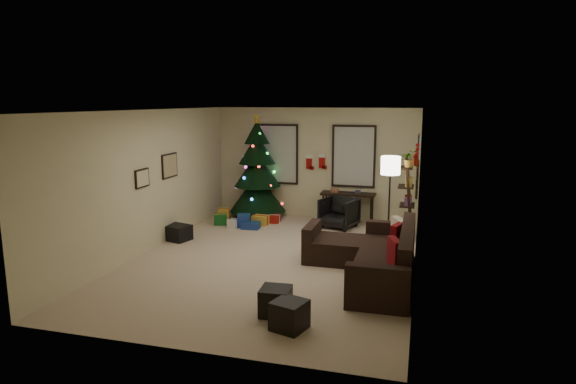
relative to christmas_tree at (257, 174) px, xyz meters
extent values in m
plane|color=#C7B096|center=(1.39, -3.15, -1.08)|extent=(7.00, 7.00, 0.00)
plane|color=white|center=(1.39, -3.15, 1.62)|extent=(7.00, 7.00, 0.00)
plane|color=beige|center=(1.39, 0.35, 0.27)|extent=(5.00, 0.00, 5.00)
plane|color=beige|center=(1.39, -6.65, 0.27)|extent=(5.00, 0.00, 5.00)
plane|color=beige|center=(-1.11, -3.15, 0.27)|extent=(0.00, 7.00, 7.00)
plane|color=beige|center=(3.89, -3.15, 0.27)|extent=(0.00, 7.00, 7.00)
cube|color=#728CB2|center=(0.44, 0.32, 0.47)|extent=(0.94, 0.02, 1.35)
cube|color=beige|center=(0.44, 0.32, 0.47)|extent=(0.94, 0.03, 1.35)
cube|color=#728CB2|center=(2.34, 0.32, 0.47)|extent=(0.94, 0.02, 1.35)
cube|color=beige|center=(2.34, 0.32, 0.47)|extent=(0.94, 0.03, 1.35)
cube|color=#728CB2|center=(3.86, -0.60, 0.42)|extent=(0.05, 0.27, 1.17)
cube|color=beige|center=(3.86, -0.60, 0.42)|extent=(0.05, 0.45, 1.17)
cylinder|color=black|center=(0.00, 0.00, -0.92)|extent=(0.10, 0.10, 0.31)
cone|color=black|center=(0.00, 0.00, -0.46)|extent=(1.40, 1.40, 0.98)
cone|color=black|center=(0.00, 0.00, 0.11)|extent=(1.15, 1.15, 0.82)
cone|color=black|center=(0.00, 0.00, 0.62)|extent=(0.91, 0.91, 0.72)
cone|color=black|center=(0.00, 0.00, 1.03)|extent=(0.62, 0.62, 0.57)
cylinder|color=maroon|center=(0.00, 0.00, -1.06)|extent=(1.13, 1.13, 0.04)
cube|color=gold|center=(0.34, -0.80, -0.97)|extent=(0.35, 0.28, 0.22)
cube|color=navy|center=(0.04, -1.10, -0.93)|extent=(0.28, 0.25, 0.30)
cube|color=maroon|center=(0.59, -0.50, -0.99)|extent=(0.25, 0.30, 0.18)
cube|color=#14591E|center=(-0.56, -1.05, -0.95)|extent=(0.30, 0.22, 0.25)
cube|color=silver|center=(-0.16, -1.25, -0.98)|extent=(0.22, 0.22, 0.20)
cube|color=gold|center=(-0.66, -0.60, -0.94)|extent=(0.26, 0.26, 0.28)
cube|color=navy|center=(0.24, -1.20, -1.00)|extent=(0.40, 0.30, 0.15)
cube|color=maroon|center=(-0.04, -0.28, -0.99)|extent=(0.26, 0.30, 0.17)
cube|color=black|center=(3.42, -3.67, -0.87)|extent=(0.89, 2.37, 0.41)
cube|color=black|center=(3.76, -3.67, -0.43)|extent=(0.20, 2.37, 0.46)
cube|color=black|center=(3.42, -4.95, -0.75)|extent=(0.89, 0.20, 0.65)
cube|color=black|center=(3.42, -2.38, -0.75)|extent=(0.89, 0.20, 0.65)
cube|color=black|center=(2.55, -2.93, -0.87)|extent=(0.84, 0.89, 0.41)
cube|color=black|center=(2.04, -2.93, -0.75)|extent=(0.18, 0.89, 0.65)
cube|color=maroon|center=(3.60, -4.26, -0.44)|extent=(0.25, 0.43, 0.42)
cube|color=maroon|center=(3.60, -3.29, -0.44)|extent=(0.25, 0.43, 0.42)
cube|color=beige|center=(3.60, -2.97, -0.45)|extent=(0.31, 0.48, 0.46)
cube|color=black|center=(2.10, -5.43, -0.89)|extent=(0.42, 0.42, 0.38)
cube|color=black|center=(2.40, -5.79, -0.89)|extent=(0.50, 0.50, 0.37)
cube|color=black|center=(2.26, 0.07, -0.41)|extent=(1.29, 0.46, 0.05)
cylinder|color=black|center=(1.69, -0.11, -0.76)|extent=(0.05, 0.05, 0.64)
cylinder|color=black|center=(1.69, 0.26, -0.76)|extent=(0.05, 0.05, 0.64)
cylinder|color=black|center=(2.83, -0.11, -0.76)|extent=(0.05, 0.05, 0.64)
cylinder|color=black|center=(2.83, 0.26, -0.76)|extent=(0.05, 0.05, 0.64)
imported|color=black|center=(2.16, -0.58, -0.73)|extent=(0.84, 0.81, 0.70)
cube|color=black|center=(3.71, -1.40, -0.20)|extent=(0.05, 0.05, 1.76)
cube|color=black|center=(3.71, -0.93, -0.20)|extent=(0.05, 0.05, 1.76)
cube|color=black|center=(3.68, -1.17, -0.74)|extent=(0.30, 0.49, 0.03)
cube|color=black|center=(3.68, -1.17, -0.34)|extent=(0.30, 0.49, 0.03)
cube|color=black|center=(3.68, -1.17, 0.05)|extent=(0.30, 0.49, 0.03)
cube|color=black|center=(3.68, -1.17, 0.44)|extent=(0.30, 0.49, 0.03)
imported|color=#4C4C4C|center=(3.69, -1.46, 0.71)|extent=(0.45, 0.40, 0.45)
cylinder|color=black|center=(3.34, -1.71, -1.06)|extent=(0.31, 0.31, 0.03)
cylinder|color=black|center=(3.34, -1.71, -0.29)|extent=(0.03, 0.03, 1.51)
cylinder|color=white|center=(3.34, -1.71, 0.54)|extent=(0.38, 0.38, 0.36)
cube|color=black|center=(-1.09, -2.38, 0.47)|extent=(0.04, 0.60, 0.50)
cube|color=tan|center=(-1.09, -2.38, 0.47)|extent=(0.01, 0.54, 0.45)
cube|color=black|center=(-1.09, -3.43, 0.36)|extent=(0.04, 0.45, 0.35)
cube|color=beige|center=(-1.09, -3.43, 0.36)|extent=(0.01, 0.41, 0.31)
cube|color=black|center=(3.87, -3.75, 0.47)|extent=(0.03, 0.22, 0.28)
cube|color=black|center=(3.87, -3.40, 0.62)|extent=(0.03, 0.18, 0.22)
cube|color=black|center=(3.87, -3.40, 0.32)|extent=(0.03, 0.20, 0.16)
cube|color=black|center=(3.87, -3.05, 0.50)|extent=(0.03, 0.26, 0.20)
cube|color=black|center=(3.87, -2.70, 0.40)|extent=(0.03, 0.18, 0.24)
cube|color=black|center=(3.87, -2.70, 0.70)|extent=(0.03, 0.16, 0.16)
cube|color=#990F0C|center=(1.24, 0.34, 0.28)|extent=(0.14, 0.04, 0.30)
cube|color=white|center=(1.24, 0.34, 0.43)|extent=(0.16, 0.05, 0.08)
cube|color=#990F0C|center=(1.31, 0.34, 0.15)|extent=(0.10, 0.04, 0.08)
cube|color=#990F0C|center=(1.57, 0.28, 0.31)|extent=(0.14, 0.04, 0.30)
cube|color=white|center=(1.57, 0.28, 0.46)|extent=(0.16, 0.05, 0.08)
cube|color=#990F0C|center=(1.64, 0.28, 0.18)|extent=(0.10, 0.04, 0.08)
cube|color=black|center=(-0.99, -2.46, -0.92)|extent=(0.72, 0.58, 0.32)
camera|label=1|loc=(3.92, -11.44, 1.79)|focal=30.70mm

